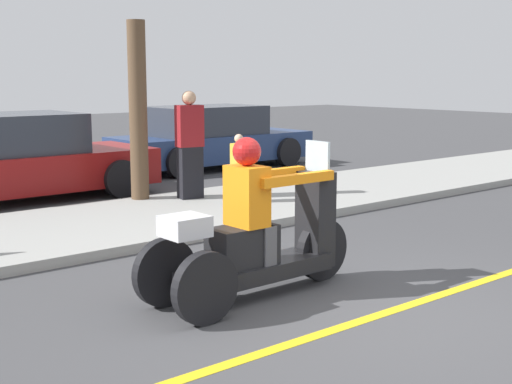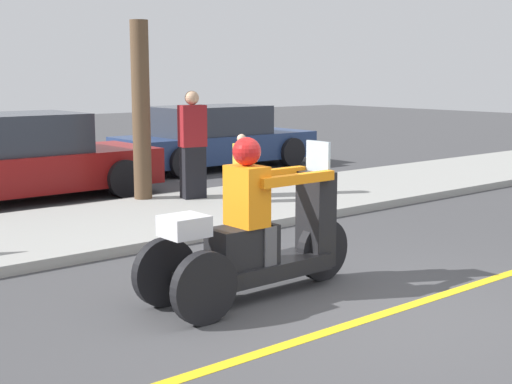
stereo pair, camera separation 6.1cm
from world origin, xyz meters
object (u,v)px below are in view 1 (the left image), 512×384
at_px(motorcycle_trike, 256,240).
at_px(spectator_far_back, 190,147).
at_px(tree_trunk, 138,111).
at_px(parked_car_lot_far, 8,160).
at_px(spectator_with_child, 239,169).
at_px(parked_car_lot_right, 210,139).

relative_size(motorcycle_trike, spectator_far_back, 1.36).
relative_size(spectator_far_back, tree_trunk, 0.61).
bearing_deg(spectator_far_back, parked_car_lot_far, 131.80).
relative_size(spectator_with_child, tree_trunk, 0.38).
distance_m(spectator_far_back, parked_car_lot_right, 4.55).
height_order(motorcycle_trike, spectator_with_child, motorcycle_trike).
height_order(motorcycle_trike, spectator_far_back, spectator_far_back).
height_order(spectator_far_back, parked_car_lot_right, spectator_far_back).
bearing_deg(spectator_with_child, parked_car_lot_right, 58.87).
bearing_deg(spectator_far_back, motorcycle_trike, -117.39).
distance_m(motorcycle_trike, tree_trunk, 5.05).
distance_m(spectator_with_child, parked_car_lot_right, 4.96).
height_order(spectator_with_child, parked_car_lot_far, parked_car_lot_far).
bearing_deg(parked_car_lot_far, spectator_with_child, -51.84).
relative_size(parked_car_lot_right, tree_trunk, 1.63).
distance_m(spectator_with_child, parked_car_lot_far, 3.87).
height_order(parked_car_lot_far, tree_trunk, tree_trunk).
bearing_deg(spectator_far_back, spectator_with_child, -64.83).
bearing_deg(tree_trunk, motorcycle_trike, -108.38).
distance_m(spectator_far_back, tree_trunk, 0.97).
height_order(spectator_with_child, parked_car_lot_right, parked_car_lot_right).
height_order(motorcycle_trike, parked_car_lot_right, motorcycle_trike).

